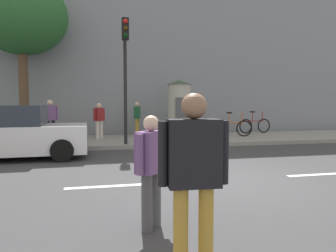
# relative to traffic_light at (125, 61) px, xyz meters

# --- Properties ---
(ground_plane) EXTENTS (80.00, 80.00, 0.00)m
(ground_plane) POSITION_rel_traffic_light_xyz_m (1.62, -5.24, -3.14)
(ground_plane) COLOR #38383A
(sidewalk_curb) EXTENTS (36.00, 4.00, 0.15)m
(sidewalk_curb) POSITION_rel_traffic_light_xyz_m (1.62, 1.76, -3.06)
(sidewalk_curb) COLOR gray
(sidewalk_curb) RESTS_ON ground_plane
(lane_markings) EXTENTS (25.80, 0.16, 0.01)m
(lane_markings) POSITION_rel_traffic_light_xyz_m (1.62, -5.24, -3.13)
(lane_markings) COLOR silver
(lane_markings) RESTS_ON ground_plane
(building_backdrop) EXTENTS (36.00, 5.00, 9.05)m
(building_backdrop) POSITION_rel_traffic_light_xyz_m (1.62, 6.76, 1.39)
(building_backdrop) COLOR gray
(building_backdrop) RESTS_ON ground_plane
(traffic_light) EXTENTS (0.24, 0.45, 4.45)m
(traffic_light) POSITION_rel_traffic_light_xyz_m (0.00, 0.00, 0.00)
(traffic_light) COLOR black
(traffic_light) RESTS_ON sidewalk_curb
(poster_column) EXTENTS (1.15, 1.15, 2.53)m
(poster_column) POSITION_rel_traffic_light_xyz_m (2.65, 2.57, -1.70)
(poster_column) COLOR #B2ADA3
(poster_column) RESTS_ON sidewalk_curb
(street_tree) EXTENTS (3.72, 3.72, 6.66)m
(street_tree) POSITION_rel_traffic_light_xyz_m (-3.97, 2.94, 2.05)
(street_tree) COLOR brown
(street_tree) RESTS_ON sidewalk_curb
(pedestrian_in_dark_shirt) EXTENTS (0.47, 0.49, 1.48)m
(pedestrian_in_dark_shirt) POSITION_rel_traffic_light_xyz_m (-0.37, -7.53, -2.28)
(pedestrian_in_dark_shirt) COLOR #4C4C51
(pedestrian_in_dark_shirt) RESTS_ON ground_plane
(pedestrian_with_backpack) EXTENTS (0.66, 0.27, 1.73)m
(pedestrian_with_backpack) POSITION_rel_traffic_light_xyz_m (-0.20, -8.80, -2.11)
(pedestrian_with_backpack) COLOR #B78C33
(pedestrian_with_backpack) RESTS_ON ground_plane
(pedestrian_in_light_jacket) EXTENTS (0.37, 0.65, 1.54)m
(pedestrian_in_light_jacket) POSITION_rel_traffic_light_xyz_m (0.82, 3.24, -2.08)
(pedestrian_in_light_jacket) COLOR #B78C33
(pedestrian_in_light_jacket) RESTS_ON sidewalk_curb
(pedestrian_near_pole) EXTENTS (0.57, 0.33, 1.61)m
(pedestrian_near_pole) POSITION_rel_traffic_light_xyz_m (-2.79, 1.71, -2.05)
(pedestrian_near_pole) COLOR black
(pedestrian_near_pole) RESTS_ON sidewalk_curb
(pedestrian_in_red_top) EXTENTS (0.47, 0.47, 1.49)m
(pedestrian_in_red_top) POSITION_rel_traffic_light_xyz_m (-0.91, 2.17, -2.13)
(pedestrian_in_red_top) COLOR silver
(pedestrian_in_red_top) RESTS_ON sidewalk_curb
(bicycle_leaning) EXTENTS (1.75, 0.36, 1.09)m
(bicycle_leaning) POSITION_rel_traffic_light_xyz_m (4.90, 1.74, -2.60)
(bicycle_leaning) COLOR black
(bicycle_leaning) RESTS_ON sidewalk_curb
(bicycle_upright) EXTENTS (1.77, 0.26, 1.09)m
(bicycle_upright) POSITION_rel_traffic_light_xyz_m (6.63, 2.95, -2.60)
(bicycle_upright) COLOR black
(bicycle_upright) RESTS_ON sidewalk_curb
(parked_car_red) EXTENTS (4.56, 2.09, 1.57)m
(parked_car_red) POSITION_rel_traffic_light_xyz_m (-3.65, -1.40, -2.38)
(parked_car_red) COLOR silver
(parked_car_red) RESTS_ON ground_plane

